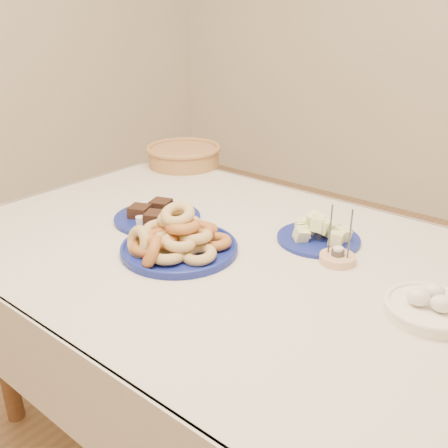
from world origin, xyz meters
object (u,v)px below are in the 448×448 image
(wicker_basket, at_px, (184,155))
(egg_bowl, at_px, (430,307))
(donut_platter, at_px, (177,240))
(candle_holder, at_px, (337,257))
(brownie_plate, at_px, (158,216))
(dining_table, at_px, (235,283))
(melon_plate, at_px, (318,233))

(wicker_basket, relative_size, egg_bowl, 1.39)
(donut_platter, xyz_separation_m, egg_bowl, (0.65, 0.13, -0.02))
(wicker_basket, xyz_separation_m, candle_holder, (0.94, -0.39, -0.03))
(brownie_plate, relative_size, egg_bowl, 1.16)
(candle_holder, bearing_deg, egg_bowl, -19.16)
(donut_platter, xyz_separation_m, candle_holder, (0.38, 0.23, -0.02))
(dining_table, bearing_deg, candle_holder, 25.32)
(dining_table, bearing_deg, melon_plate, 54.78)
(donut_platter, height_order, candle_holder, candle_holder)
(dining_table, bearing_deg, egg_bowl, 2.64)
(melon_plate, bearing_deg, brownie_plate, -158.07)
(melon_plate, bearing_deg, wicker_basket, 159.93)
(wicker_basket, bearing_deg, candle_holder, -22.49)
(dining_table, distance_m, egg_bowl, 0.55)
(wicker_basket, distance_m, egg_bowl, 1.31)
(donut_platter, relative_size, wicker_basket, 1.21)
(dining_table, distance_m, wicker_basket, 0.87)
(melon_plate, xyz_separation_m, egg_bowl, (0.39, -0.18, -0.00))
(melon_plate, relative_size, candle_holder, 1.89)
(wicker_basket, bearing_deg, melon_plate, -20.07)
(brownie_plate, xyz_separation_m, candle_holder, (0.58, 0.11, -0.00))
(wicker_basket, bearing_deg, dining_table, -36.66)
(candle_holder, height_order, egg_bowl, candle_holder)
(dining_table, height_order, candle_holder, candle_holder)
(brownie_plate, xyz_separation_m, wicker_basket, (-0.35, 0.49, 0.03))
(brownie_plate, bearing_deg, donut_platter, -30.63)
(donut_platter, distance_m, wicker_basket, 0.84)
(melon_plate, distance_m, egg_bowl, 0.43)
(dining_table, xyz_separation_m, donut_platter, (-0.12, -0.11, 0.14))
(wicker_basket, bearing_deg, brownie_plate, -54.39)
(brownie_plate, bearing_deg, wicker_basket, 125.61)
(brownie_plate, distance_m, wicker_basket, 0.61)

